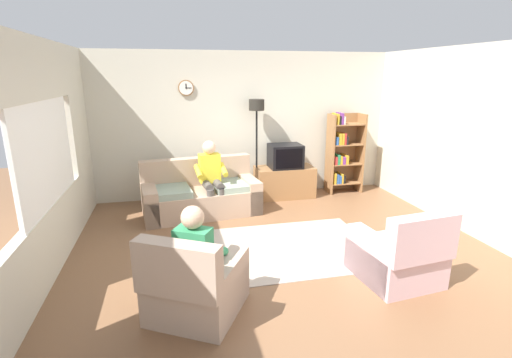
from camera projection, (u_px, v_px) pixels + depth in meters
The scene contains 14 objects.
ground_plane at pixel (285, 251), 5.07m from camera, with size 12.00×12.00×0.00m, color brown.
back_wall_assembly at pixel (245, 125), 7.21m from camera, with size 6.20×0.17×2.70m.
left_wall_assembly at pixel (37, 164), 4.13m from camera, with size 0.12×5.80×2.70m.
right_wall at pixel (481, 143), 5.32m from camera, with size 0.12×5.80×2.70m, color beige.
couch at pixel (201, 195), 6.38m from camera, with size 1.99×1.11×0.90m.
tv_stand at pixel (284, 182), 7.25m from camera, with size 1.10×0.56×0.58m.
tv at pixel (285, 156), 7.09m from camera, with size 0.60×0.49×0.44m.
bookshelf at pixel (342, 153), 7.44m from camera, with size 0.68×0.36×1.58m.
floor_lamp at pixel (257, 121), 6.92m from camera, with size 0.28×0.28×1.85m.
armchair_near_window at pixel (196, 287), 3.68m from camera, with size 1.13×1.16×0.90m.
armchair_near_bookshelf at pixel (398, 256), 4.29m from camera, with size 0.89×0.96×0.90m.
area_rug at pixel (291, 248), 5.15m from camera, with size 2.20×1.70×0.01m, color #AD9E8E.
person_on_couch at pixel (211, 174), 6.21m from camera, with size 0.55×0.57×1.24m.
person_in_left_armchair at pixel (198, 253), 3.68m from camera, with size 0.61×0.63×1.12m.
Camera 1 is at (-1.41, -4.42, 2.29)m, focal length 26.52 mm.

